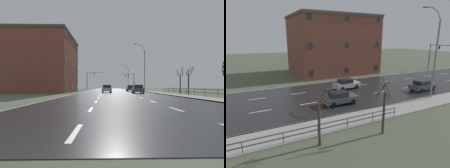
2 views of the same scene
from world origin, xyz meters
TOP-DOWN VIEW (x-y plane):
  - ground_plane at (0.00, 48.00)m, footprint 160.00×160.00m
  - road_asphalt_strip at (0.00, 60.00)m, footprint 14.00×120.00m
  - sidewalk_right at (8.43, 60.00)m, footprint 3.00×120.00m
  - guardrail at (9.85, 20.53)m, footprint 0.07×29.85m
  - street_lamp_midground at (7.44, 43.76)m, footprint 2.65×0.24m
  - street_lamp_distant at (7.40, 79.12)m, footprint 2.85×0.24m
  - traffic_signal_right at (6.81, 63.87)m, footprint 4.43×0.36m
  - traffic_signal_left at (-6.94, 63.27)m, footprint 5.33×0.36m
  - car_near_right at (4.15, 32.25)m, footprint 1.89×4.13m
  - car_far_left at (4.52, 45.93)m, footprint 1.90×4.13m
  - car_far_right at (-1.43, 36.27)m, footprint 2.00×4.18m
  - brick_building at (-15.69, 40.58)m, footprint 13.71×17.42m
  - bare_tree_mid at (11.22, 26.96)m, footprint 1.03×1.19m
  - bare_tree_far at (11.86, 32.19)m, footprint 1.27×1.31m

SIDE VIEW (x-z plane):
  - ground_plane at x=0.00m, z-range -0.12..0.00m
  - road_asphalt_strip at x=0.00m, z-range 0.00..0.02m
  - sidewalk_right at x=8.43m, z-range 0.00..0.12m
  - guardrail at x=9.85m, z-range 0.21..1.21m
  - car_near_right at x=4.15m, z-range 0.02..1.59m
  - car_far_left at x=4.52m, z-range 0.02..1.59m
  - car_far_right at x=-1.43m, z-range 0.02..1.59m
  - bare_tree_mid at x=11.22m, z-range -0.16..4.12m
  - bare_tree_far at x=11.86m, z-range -0.28..4.55m
  - traffic_signal_right at x=6.81m, z-range 1.05..6.74m
  - traffic_signal_left at x=-6.94m, z-range 1.00..7.28m
  - street_lamp_distant at x=7.40m, z-range -0.15..10.25m
  - street_lamp_midground at x=7.44m, z-range -0.13..11.36m
  - brick_building at x=-15.69m, z-range 0.01..12.30m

